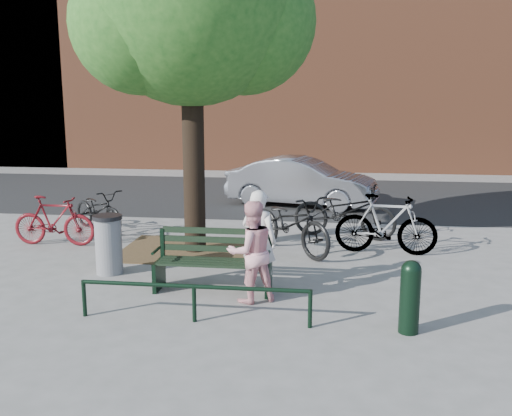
# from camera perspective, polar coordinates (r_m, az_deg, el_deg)

# --- Properties ---
(ground) EXTENTS (90.00, 90.00, 0.00)m
(ground) POSITION_cam_1_polar(r_m,az_deg,el_deg) (8.72, -4.29, -8.27)
(ground) COLOR gray
(ground) RESTS_ON ground
(dirt_pit) EXTENTS (2.40, 2.00, 0.02)m
(dirt_pit) POSITION_cam_1_polar(r_m,az_deg,el_deg) (10.99, -7.08, -4.17)
(dirt_pit) COLOR brown
(dirt_pit) RESTS_ON ground
(road) EXTENTS (40.00, 7.00, 0.01)m
(road) POSITION_cam_1_polar(r_m,az_deg,el_deg) (16.89, 1.57, 1.28)
(road) COLOR black
(road) RESTS_ON ground
(townhouse_row) EXTENTS (45.00, 4.00, 14.00)m
(townhouse_row) POSITION_cam_1_polar(r_m,az_deg,el_deg) (24.33, 4.02, 19.03)
(townhouse_row) COLOR brown
(townhouse_row) RESTS_ON ground
(park_bench) EXTENTS (1.74, 0.54, 0.97)m
(park_bench) POSITION_cam_1_polar(r_m,az_deg,el_deg) (8.65, -4.23, -5.11)
(park_bench) COLOR black
(park_bench) RESTS_ON ground
(guard_railing) EXTENTS (3.06, 0.06, 0.51)m
(guard_railing) POSITION_cam_1_polar(r_m,az_deg,el_deg) (7.48, -6.22, -8.36)
(guard_railing) COLOR black
(guard_railing) RESTS_ON ground
(street_tree) EXTENTS (4.20, 3.80, 6.50)m
(street_tree) POSITION_cam_1_polar(r_m,az_deg,el_deg) (10.65, -6.28, 19.31)
(street_tree) COLOR black
(street_tree) RESTS_ON ground
(person_left) EXTENTS (0.66, 0.54, 1.54)m
(person_left) POSITION_cam_1_polar(r_m,az_deg,el_deg) (8.53, 0.30, -3.27)
(person_left) COLOR silver
(person_left) RESTS_ON ground
(person_right) EXTENTS (0.89, 0.83, 1.46)m
(person_right) POSITION_cam_1_polar(r_m,az_deg,el_deg) (8.07, -0.49, -4.40)
(person_right) COLOR pink
(person_right) RESTS_ON ground
(bollard) EXTENTS (0.25, 0.25, 0.93)m
(bollard) POSITION_cam_1_polar(r_m,az_deg,el_deg) (7.34, 15.15, -8.32)
(bollard) COLOR black
(bollard) RESTS_ON ground
(litter_bin) EXTENTS (0.48, 0.48, 0.98)m
(litter_bin) POSITION_cam_1_polar(r_m,az_deg,el_deg) (9.72, -14.53, -3.51)
(litter_bin) COLOR gray
(litter_bin) RESTS_ON ground
(bicycle_a) EXTENTS (1.78, 1.52, 0.92)m
(bicycle_a) POSITION_cam_1_polar(r_m,az_deg,el_deg) (12.87, -15.47, -0.18)
(bicycle_a) COLOR black
(bicycle_a) RESTS_ON ground
(bicycle_b) EXTENTS (1.65, 0.49, 0.99)m
(bicycle_b) POSITION_cam_1_polar(r_m,az_deg,el_deg) (11.85, -19.55, -1.20)
(bicycle_b) COLOR #570C11
(bicycle_b) RESTS_ON ground
(bicycle_c) EXTENTS (2.05, 2.03, 1.12)m
(bicycle_c) POSITION_cam_1_polar(r_m,az_deg,el_deg) (10.66, 3.43, -1.53)
(bicycle_c) COLOR black
(bicycle_c) RESTS_ON ground
(bicycle_d) EXTENTS (1.91, 0.71, 1.12)m
(bicycle_d) POSITION_cam_1_polar(r_m,az_deg,el_deg) (10.82, 12.87, -1.60)
(bicycle_d) COLOR gray
(bicycle_d) RESTS_ON ground
(bicycle_e) EXTENTS (2.25, 1.20, 1.12)m
(bicycle_e) POSITION_cam_1_polar(r_m,az_deg,el_deg) (11.90, 8.83, -0.31)
(bicycle_e) COLOR black
(bicycle_e) RESTS_ON ground
(parked_car) EXTENTS (4.15, 2.24, 1.30)m
(parked_car) POSITION_cam_1_polar(r_m,az_deg,el_deg) (15.23, 4.60, 2.61)
(parked_car) COLOR gray
(parked_car) RESTS_ON ground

